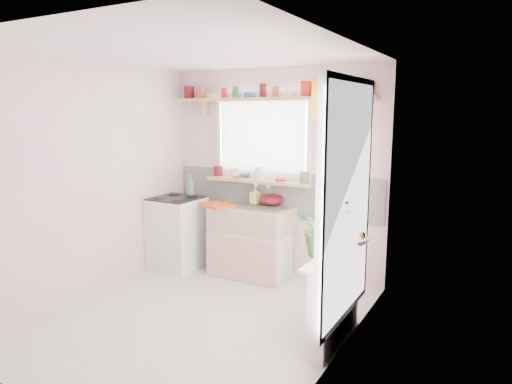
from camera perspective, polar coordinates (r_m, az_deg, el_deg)
The scene contains 19 objects.
room at distance 4.64m, azimuth 5.45°, elevation 2.48°, with size 3.20×3.20×3.20m.
sink_unit at distance 5.57m, azimuth -0.56°, elevation -6.06°, with size 0.95×0.65×1.11m.
cooker at distance 5.89m, azimuth -9.82°, elevation -5.03°, with size 0.58×0.58×0.93m.
radiator_ledge at distance 4.07m, azimuth 9.78°, elevation -12.93°, with size 0.22×0.95×0.78m.
windowsill at distance 5.58m, azimuth 0.38°, elevation 1.41°, with size 1.40×0.22×0.04m, color tan.
pine_shelf at distance 5.44m, azimuth 1.75°, elevation 11.53°, with size 2.52×0.24×0.04m, color tan.
shelf_crockery at distance 5.44m, azimuth 1.76°, elevation 12.32°, with size 2.47×0.11×0.12m.
sill_crockery at distance 5.57m, azimuth 0.38°, elevation 2.19°, with size 1.35×0.11×0.12m.
dish_tray at distance 5.50m, azimuth -4.96°, elevation -1.63°, with size 0.36×0.27×0.04m, color #D84613.
colander at distance 5.56m, azimuth 1.98°, elevation -0.94°, with size 0.30×0.30×0.14m, color #540E18.
jade_plant at distance 3.85m, azimuth 8.55°, elevation -4.30°, with size 0.46×0.40×0.51m, color #35702C.
fruit_bowl at distance 4.27m, azimuth 12.09°, elevation -6.07°, with size 0.26×0.26×0.06m, color silver.
herb_pot at distance 3.54m, azimuth 8.30°, elevation -8.23°, with size 0.10×0.07×0.19m, color #29672D.
soap_bottle_sink at distance 5.66m, azimuth -0.12°, elevation -0.35°, with size 0.10×0.10×0.21m, color #F5F16C.
sill_cup at distance 5.72m, azimuth -2.47°, elevation 2.35°, with size 0.13×0.13×0.11m, color beige.
sill_bowl at distance 5.75m, azimuth -1.51°, elevation 2.16°, with size 0.19×0.19×0.06m, color #2E5E97.
shelf_vase at distance 5.12m, azimuth 10.89°, elevation 12.52°, with size 0.14×0.14×0.15m, color brown.
cooker_bottle at distance 5.91m, azimuth -8.22°, elevation 0.86°, with size 0.10×0.10×0.26m, color #438759.
fruit at distance 4.26m, azimuth 12.22°, elevation -5.31°, with size 0.20×0.14×0.10m.
Camera 1 is at (2.52, -3.35, 1.97)m, focal length 32.00 mm.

